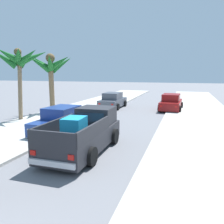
% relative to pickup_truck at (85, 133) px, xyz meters
% --- Properties ---
extents(sidewalk_left, '(5.39, 60.00, 0.12)m').
position_rel_pickup_truck_xyz_m(sidewalk_left, '(-4.95, 3.89, -0.74)').
color(sidewalk_left, '#B2AFA8').
rests_on(sidewalk_left, ground).
extents(sidewalk_right, '(5.39, 60.00, 0.12)m').
position_rel_pickup_truck_xyz_m(sidewalk_right, '(5.43, 3.89, -0.74)').
color(sidewalk_right, '#B2AFA8').
rests_on(sidewalk_right, ground).
extents(curb_left, '(0.16, 60.00, 0.10)m').
position_rel_pickup_truck_xyz_m(curb_left, '(-3.66, 3.89, -0.75)').
color(curb_left, silver).
rests_on(curb_left, ground).
extents(curb_right, '(0.16, 60.00, 0.10)m').
position_rel_pickup_truck_xyz_m(curb_right, '(4.13, 3.89, -0.75)').
color(curb_right, silver).
rests_on(curb_right, ground).
extents(pickup_truck, '(2.23, 5.22, 1.80)m').
position_rel_pickup_truck_xyz_m(pickup_truck, '(0.00, 0.00, 0.00)').
color(pickup_truck, '#28282D').
rests_on(pickup_truck, ground).
extents(car_left_near, '(2.16, 4.32, 1.54)m').
position_rel_pickup_truck_xyz_m(car_left_near, '(-2.64, 2.47, -0.09)').
color(car_left_near, navy).
rests_on(car_left_near, ground).
extents(car_right_near, '(2.16, 4.32, 1.54)m').
position_rel_pickup_truck_xyz_m(car_right_near, '(3.02, 12.85, -0.09)').
color(car_right_near, maroon).
rests_on(car_right_near, ground).
extents(car_left_mid, '(2.07, 4.28, 1.54)m').
position_rel_pickup_truck_xyz_m(car_left_mid, '(-2.66, 12.56, -0.09)').
color(car_left_mid, '#474C56').
rests_on(car_left_mid, ground).
extents(palm_tree_left_fore, '(3.59, 3.83, 5.14)m').
position_rel_pickup_truck_xyz_m(palm_tree_left_fore, '(-6.87, 8.18, 3.22)').
color(palm_tree_left_fore, brown).
rests_on(palm_tree_left_fore, ground).
extents(palm_tree_left_mid, '(3.50, 3.53, 5.33)m').
position_rel_pickup_truck_xyz_m(palm_tree_left_mid, '(-7.18, 4.65, 3.65)').
color(palm_tree_left_mid, '#846B4C').
rests_on(palm_tree_left_mid, ground).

